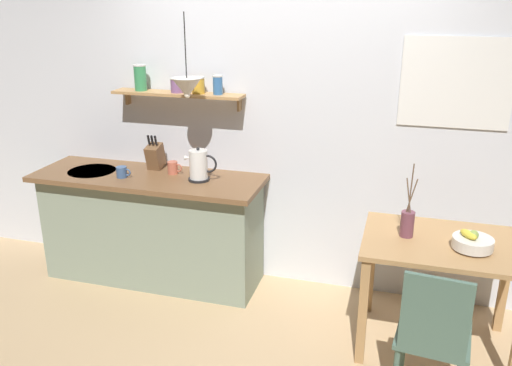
{
  "coord_description": "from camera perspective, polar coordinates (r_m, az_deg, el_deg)",
  "views": [
    {
      "loc": [
        0.92,
        -3.27,
        2.25
      ],
      "look_at": [
        -0.1,
        0.25,
        0.95
      ],
      "focal_mm": 37.45,
      "sensor_mm": 36.0,
      "label": 1
    }
  ],
  "objects": [
    {
      "name": "back_wall",
      "position": [
        4.09,
        5.71,
        6.73
      ],
      "size": [
        6.8,
        0.11,
        2.7
      ],
      "color": "silver",
      "rests_on": "ground_plane"
    },
    {
      "name": "twig_vase",
      "position": [
        3.56,
        15.86,
        -4.12
      ],
      "size": [
        0.09,
        0.09,
        0.5
      ],
      "color": "brown",
      "rests_on": "dining_table"
    },
    {
      "name": "ground_plane",
      "position": [
        4.07,
        0.39,
        -13.99
      ],
      "size": [
        14.0,
        14.0,
        0.0
      ],
      "primitive_type": "plane",
      "color": "tan"
    },
    {
      "name": "wall_shelf",
      "position": [
        4.2,
        -8.52,
        10.0
      ],
      "size": [
        1.05,
        0.2,
        0.33
      ],
      "color": "tan"
    },
    {
      "name": "electric_kettle",
      "position": [
        4.06,
        -6.11,
        1.87
      ],
      "size": [
        0.26,
        0.16,
        0.26
      ],
      "color": "black",
      "rests_on": "kitchen_counter"
    },
    {
      "name": "dining_chair_near",
      "position": [
        3.15,
        18.41,
        -15.05
      ],
      "size": [
        0.44,
        0.45,
        0.92
      ],
      "color": "#4C6B5B",
      "rests_on": "ground_plane"
    },
    {
      "name": "coffee_mug_spare",
      "position": [
        4.26,
        -8.85,
        1.63
      ],
      "size": [
        0.12,
        0.08,
        0.1
      ],
      "color": "#C6664C",
      "rests_on": "kitchen_counter"
    },
    {
      "name": "kitchen_counter",
      "position": [
        4.45,
        -11.01,
        -4.59
      ],
      "size": [
        1.83,
        0.63,
        0.91
      ],
      "color": "gray",
      "rests_on": "ground_plane"
    },
    {
      "name": "pendant_lamp",
      "position": [
        3.88,
        -7.38,
        10.05
      ],
      "size": [
        0.21,
        0.21,
        0.59
      ],
      "color": "black"
    },
    {
      "name": "knife_block",
      "position": [
        4.38,
        -10.72,
        2.88
      ],
      "size": [
        0.11,
        0.18,
        0.29
      ],
      "color": "brown",
      "rests_on": "kitchen_counter"
    },
    {
      "name": "dining_table",
      "position": [
        3.65,
        19.23,
        -7.7
      ],
      "size": [
        1.0,
        0.73,
        0.77
      ],
      "color": "tan",
      "rests_on": "ground_plane"
    },
    {
      "name": "fruit_bowl",
      "position": [
        3.53,
        22.11,
        -5.86
      ],
      "size": [
        0.24,
        0.24,
        0.13
      ],
      "color": "silver",
      "rests_on": "dining_table"
    },
    {
      "name": "coffee_mug_by_sink",
      "position": [
        4.25,
        -14.12,
        1.14
      ],
      "size": [
        0.12,
        0.08,
        0.09
      ],
      "color": "#3D5B89",
      "rests_on": "kitchen_counter"
    }
  ]
}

